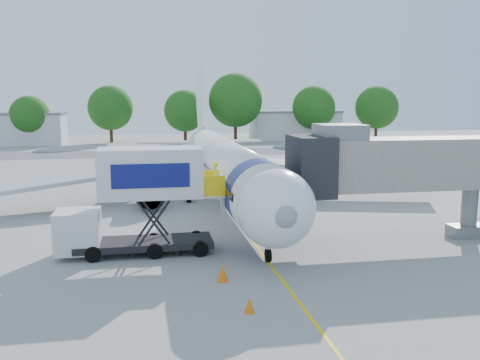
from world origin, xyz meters
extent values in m
plane|color=#9B9B98|center=(0.00, 0.00, 0.00)|extent=(160.00, 160.00, 0.00)
cube|color=yellow|center=(0.00, 0.00, 0.01)|extent=(0.15, 70.00, 0.01)
cube|color=#59595B|center=(0.00, 42.00, 0.00)|extent=(120.00, 10.00, 0.01)
cylinder|color=white|center=(0.00, 3.00, 3.00)|extent=(3.70, 28.00, 3.70)
sphere|color=white|center=(0.00, -11.00, 3.00)|extent=(3.70, 3.70, 3.70)
sphere|color=gray|center=(0.00, -12.55, 3.00)|extent=(1.10, 1.10, 1.10)
cone|color=white|center=(0.00, 20.00, 3.00)|extent=(3.70, 6.00, 3.70)
cube|color=white|center=(0.00, 21.00, 7.20)|extent=(0.35, 7.26, 8.29)
cube|color=#AFB2B4|center=(9.00, 6.50, 2.30)|extent=(16.17, 9.32, 1.42)
cube|color=#AFB2B4|center=(-9.00, 6.50, 2.30)|extent=(16.17, 9.32, 1.42)
cylinder|color=#999BA0|center=(5.50, 4.50, 1.30)|extent=(2.10, 3.60, 2.10)
cylinder|color=#999BA0|center=(-5.50, 4.50, 1.30)|extent=(2.10, 3.60, 2.10)
cube|color=black|center=(0.00, -11.30, 3.45)|extent=(2.60, 1.39, 0.81)
cylinder|color=navy|center=(0.00, -8.00, 3.00)|extent=(3.73, 2.00, 3.73)
cylinder|color=silver|center=(0.00, -9.50, 0.75)|extent=(0.16, 0.16, 1.50)
cylinder|color=black|center=(0.00, -9.50, 0.32)|extent=(0.25, 0.64, 0.64)
cylinder|color=black|center=(2.60, 6.00, 0.45)|extent=(0.35, 0.90, 0.90)
cylinder|color=black|center=(-2.60, 6.00, 0.45)|extent=(0.35, 0.90, 0.90)
cube|color=#ADA494|center=(9.00, -7.00, 4.40)|extent=(13.60, 2.60, 2.80)
cube|color=black|center=(2.90, -7.00, 4.40)|extent=(2.00, 3.20, 3.20)
cube|color=slate|center=(4.50, -7.00, 6.20)|extent=(2.40, 2.40, 0.80)
cylinder|color=slate|center=(12.50, -7.00, 1.50)|extent=(0.90, 0.90, 3.00)
cube|color=slate|center=(12.50, -7.00, 0.35)|extent=(2.20, 1.20, 0.70)
cylinder|color=black|center=(11.60, -7.00, 0.35)|extent=(0.30, 0.70, 0.70)
cube|color=black|center=(-6.00, -7.00, 0.55)|extent=(7.00, 2.30, 0.35)
cube|color=silver|center=(-9.30, -7.00, 1.35)|extent=(2.20, 2.20, 2.10)
cube|color=black|center=(-9.30, -7.00, 1.80)|extent=(1.90, 2.10, 0.70)
cube|color=silver|center=(-5.60, -7.00, 4.25)|extent=(5.20, 2.40, 2.50)
cube|color=navy|center=(-5.60, -8.22, 4.25)|extent=(3.80, 0.04, 1.20)
cube|color=silver|center=(-2.45, -7.00, 3.05)|extent=(1.10, 2.20, 0.10)
cube|color=yellow|center=(-2.45, -8.05, 3.60)|extent=(1.10, 0.06, 1.10)
cube|color=yellow|center=(-2.45, -5.95, 3.60)|extent=(1.10, 0.06, 1.10)
cylinder|color=black|center=(-3.20, -8.05, 0.40)|extent=(0.80, 0.25, 0.80)
cylinder|color=black|center=(-3.20, -5.95, 0.40)|extent=(0.80, 0.25, 0.80)
cylinder|color=black|center=(-8.50, -8.05, 0.40)|extent=(0.80, 0.25, 0.80)
cylinder|color=black|center=(-8.50, -5.95, 0.40)|extent=(0.80, 0.25, 0.80)
imported|color=#D4FF1A|center=(-2.24, -7.00, 3.91)|extent=(0.48, 0.64, 1.62)
cube|color=silver|center=(-3.14, -17.88, 0.75)|extent=(4.01, 2.49, 1.50)
cube|color=navy|center=(-3.14, -17.88, 1.24)|extent=(2.40, 2.14, 0.38)
cylinder|color=black|center=(-4.75, -18.40, 0.38)|extent=(0.78, 0.38, 0.75)
cylinder|color=black|center=(-4.52, -16.91, 0.38)|extent=(0.78, 0.38, 0.75)
cylinder|color=black|center=(-1.77, -18.86, 0.38)|extent=(0.78, 0.38, 0.75)
cylinder|color=black|center=(-1.54, -17.37, 0.38)|extent=(0.78, 0.38, 0.75)
cone|color=orange|center=(-2.62, -11.89, 0.37)|extent=(0.47, 0.47, 0.74)
cube|color=orange|center=(-2.62, -11.89, 0.02)|extent=(0.42, 0.42, 0.04)
cone|color=orange|center=(-2.13, -15.46, 0.30)|extent=(0.38, 0.38, 0.60)
cube|color=orange|center=(-2.13, -15.46, 0.02)|extent=(0.34, 0.34, 0.03)
cube|color=silver|center=(-28.00, 60.00, 2.50)|extent=(18.00, 8.00, 5.00)
cube|color=slate|center=(-28.00, 60.00, 5.15)|extent=(18.40, 8.40, 0.30)
cube|color=silver|center=(22.00, 62.00, 2.50)|extent=(16.00, 7.00, 5.00)
cube|color=slate|center=(22.00, 62.00, 5.15)|extent=(16.40, 7.40, 0.30)
cylinder|color=#382314|center=(-23.94, 57.66, 1.43)|extent=(0.56, 0.56, 2.85)
sphere|color=#155116|center=(-23.94, 57.66, 4.91)|extent=(6.33, 6.33, 6.33)
cylinder|color=#382314|center=(-11.31, 60.88, 1.73)|extent=(0.56, 0.56, 3.46)
sphere|color=#155116|center=(-11.31, 60.88, 5.96)|extent=(7.70, 7.70, 7.70)
cylinder|color=#382314|center=(1.23, 57.45, 1.59)|extent=(0.56, 0.56, 3.19)
sphere|color=#155116|center=(1.23, 57.45, 5.49)|extent=(7.09, 7.09, 7.09)
cylinder|color=#382314|center=(10.08, 58.07, 2.11)|extent=(0.56, 0.56, 4.21)
sphere|color=#155116|center=(10.08, 58.07, 7.26)|extent=(9.36, 9.36, 9.36)
cylinder|color=#382314|center=(24.38, 58.33, 1.73)|extent=(0.56, 0.56, 3.46)
sphere|color=#155116|center=(24.38, 58.33, 5.96)|extent=(7.69, 7.69, 7.69)
cylinder|color=#382314|center=(35.64, 56.61, 1.73)|extent=(0.56, 0.56, 3.47)
sphere|color=#155116|center=(35.64, 56.61, 5.97)|extent=(7.70, 7.70, 7.70)
camera|label=1|loc=(-5.92, -34.30, 8.14)|focal=40.00mm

